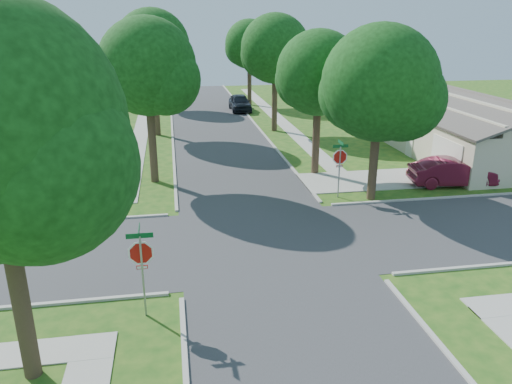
{
  "coord_description": "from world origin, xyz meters",
  "views": [
    {
      "loc": [
        -3.57,
        -18.54,
        8.82
      ],
      "look_at": [
        -0.11,
        1.72,
        1.6
      ],
      "focal_mm": 35.0,
      "sensor_mm": 36.0,
      "label": 1
    }
  ],
  "objects": [
    {
      "name": "tree_w_mid",
      "position": [
        -4.64,
        21.01,
        6.49
      ],
      "size": [
        5.8,
        5.6,
        9.56
      ],
      "color": "#38281C",
      "rests_on": "ground"
    },
    {
      "name": "car_driveway",
      "position": [
        11.5,
        5.5,
        0.76
      ],
      "size": [
        4.79,
        2.19,
        1.52
      ],
      "primitive_type": "imported",
      "rotation": [
        0.0,
        0.0,
        1.44
      ],
      "color": "maroon",
      "rests_on": "ground"
    },
    {
      "name": "car_curb_west",
      "position": [
        -3.2,
        38.13,
        0.68
      ],
      "size": [
        2.45,
        4.88,
        1.36
      ],
      "primitive_type": "imported",
      "rotation": [
        0.0,
        0.0,
        3.02
      ],
      "color": "black",
      "rests_on": "ground"
    },
    {
      "name": "tree_e_far",
      "position": [
        4.75,
        34.01,
        5.98
      ],
      "size": [
        5.17,
        5.0,
        8.72
      ],
      "color": "#38281C",
      "rests_on": "ground"
    },
    {
      "name": "tree_w_near",
      "position": [
        -4.64,
        9.01,
        6.12
      ],
      "size": [
        5.38,
        5.2,
        8.97
      ],
      "color": "#38281C",
      "rests_on": "ground"
    },
    {
      "name": "road_ns",
      "position": [
        0.0,
        0.0,
        0.0
      ],
      "size": [
        7.0,
        100.0,
        0.02
      ],
      "primitive_type": "cube",
      "color": "#333335",
      "rests_on": "ground"
    },
    {
      "name": "tree_e_near",
      "position": [
        4.75,
        9.01,
        5.64
      ],
      "size": [
        4.97,
        4.8,
        8.28
      ],
      "color": "#38281C",
      "rests_on": "ground"
    },
    {
      "name": "tree_ne_corner",
      "position": [
        6.36,
        4.21,
        5.59
      ],
      "size": [
        5.8,
        5.6,
        8.66
      ],
      "color": "#38281C",
      "rests_on": "ground"
    },
    {
      "name": "driveway",
      "position": [
        7.9,
        7.1,
        0.03
      ],
      "size": [
        8.8,
        3.6,
        0.05
      ],
      "primitive_type": "cube",
      "color": "#9E9B91",
      "rests_on": "ground"
    },
    {
      "name": "sidewalk_ne",
      "position": [
        6.1,
        26.0,
        0.02
      ],
      "size": [
        1.2,
        40.0,
        0.04
      ],
      "primitive_type": "cube",
      "color": "#9E9B91",
      "rests_on": "ground"
    },
    {
      "name": "tree_w_far",
      "position": [
        -4.65,
        34.01,
        5.51
      ],
      "size": [
        4.76,
        4.6,
        8.04
      ],
      "color": "#38281C",
      "rests_on": "ground"
    },
    {
      "name": "stop_sign_sw",
      "position": [
        -4.7,
        -4.7,
        2.03
      ],
      "size": [
        1.05,
        0.8,
        2.98
      ],
      "color": "gray",
      "rests_on": "ground"
    },
    {
      "name": "house_ne_far",
      "position": [
        15.99,
        29.0,
        1.52
      ],
      "size": [
        8.42,
        13.6,
        4.23
      ],
      "color": "beige",
      "rests_on": "ground"
    },
    {
      "name": "house_nw_far",
      "position": [
        -15.99,
        32.0,
        1.52
      ],
      "size": [
        8.42,
        13.6,
        4.23
      ],
      "color": "beige",
      "rests_on": "ground"
    },
    {
      "name": "sidewalk_nw",
      "position": [
        -6.1,
        26.0,
        0.02
      ],
      "size": [
        1.2,
        40.0,
        0.04
      ],
      "primitive_type": "cube",
      "color": "#9E9B91",
      "rests_on": "ground"
    },
    {
      "name": "ground",
      "position": [
        0.0,
        0.0,
        0.0
      ],
      "size": [
        100.0,
        100.0,
        0.0
      ],
      "primitive_type": "plane",
      "color": "#1C4C14",
      "rests_on": "ground"
    },
    {
      "name": "car_curb_east",
      "position": [
        3.2,
        30.69,
        0.81
      ],
      "size": [
        1.92,
        4.76,
        1.62
      ],
      "primitive_type": "imported",
      "rotation": [
        0.0,
        0.0,
        0.0
      ],
      "color": "black",
      "rests_on": "ground"
    },
    {
      "name": "tree_e_mid",
      "position": [
        4.76,
        21.01,
        6.25
      ],
      "size": [
        5.59,
        5.4,
        9.21
      ],
      "color": "#38281C",
      "rests_on": "ground"
    },
    {
      "name": "stop_sign_ne",
      "position": [
        4.7,
        4.7,
        2.03
      ],
      "size": [
        1.05,
        0.8,
        2.98
      ],
      "color": "gray",
      "rests_on": "ground"
    },
    {
      "name": "house_ne_near",
      "position": [
        15.99,
        11.0,
        1.52
      ],
      "size": [
        8.42,
        13.6,
        4.23
      ],
      "color": "beige",
      "rests_on": "ground"
    }
  ]
}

